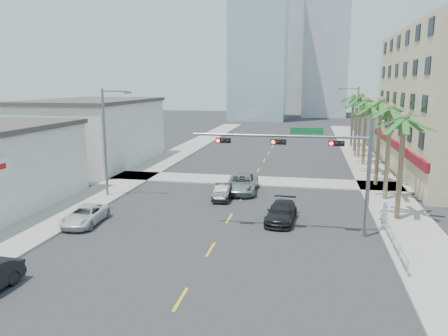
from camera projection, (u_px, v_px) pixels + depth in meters
name	position (u px, v px, depth m)	size (l,w,h in m)	color
ground	(192.00, 280.00, 21.30)	(260.00, 260.00, 0.00)	#262628
sidewalk_right	(384.00, 192.00, 38.29)	(4.00, 120.00, 0.15)	gray
sidewalk_left	(128.00, 180.00, 42.82)	(4.00, 120.00, 0.15)	gray
sidewalk_cross	(251.00, 181.00, 42.48)	(80.00, 4.00, 0.15)	gray
building_left_far	(94.00, 134.00, 51.26)	(11.00, 18.00, 7.20)	beige
tower_far_left	(259.00, 24.00, 109.73)	(14.00, 14.00, 48.00)	#99B2C6
tower_far_right	(327.00, 7.00, 119.83)	(12.00, 12.00, 60.00)	#ADADB2
tower_far_center	(285.00, 46.00, 138.26)	(16.00, 16.00, 42.00)	#ADADB2
traffic_signal_mast	(316.00, 155.00, 26.91)	(11.12, 0.54, 7.20)	slate
palm_tree_0	(404.00, 119.00, 29.32)	(4.80, 4.80, 7.80)	brown
palm_tree_1	(391.00, 109.00, 34.26)	(4.80, 4.80, 8.16)	brown
palm_tree_2	(381.00, 102.00, 39.21)	(4.80, 4.80, 8.52)	brown
palm_tree_3	(373.00, 107.00, 44.35)	(4.80, 4.80, 7.80)	brown
palm_tree_4	(367.00, 101.00, 49.29)	(4.80, 4.80, 8.16)	brown
palm_tree_5	(362.00, 97.00, 54.23)	(4.80, 4.80, 8.52)	brown
palm_tree_6	(357.00, 101.00, 59.38)	(4.80, 4.80, 7.80)	brown
palm_tree_7	(354.00, 97.00, 64.32)	(4.80, 4.80, 8.16)	brown
streetlight_left	(107.00, 137.00, 35.89)	(2.55, 0.25, 9.00)	slate
streetlight_right	(355.00, 119.00, 54.87)	(2.55, 0.25, 9.00)	slate
guardrail	(393.00, 239.00, 25.01)	(0.08, 8.08, 1.00)	silver
car_parked_far	(85.00, 215.00, 29.61)	(2.04, 4.42, 1.23)	silver
car_lane_left	(223.00, 192.00, 36.00)	(1.31, 3.76, 1.24)	black
car_lane_center	(242.00, 183.00, 38.32)	(2.58, 5.59, 1.55)	#ADAEB2
car_lane_right	(281.00, 212.00, 30.13)	(1.87, 4.60, 1.33)	black
pedestrian	(384.00, 214.00, 28.27)	(0.68, 0.45, 1.87)	white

